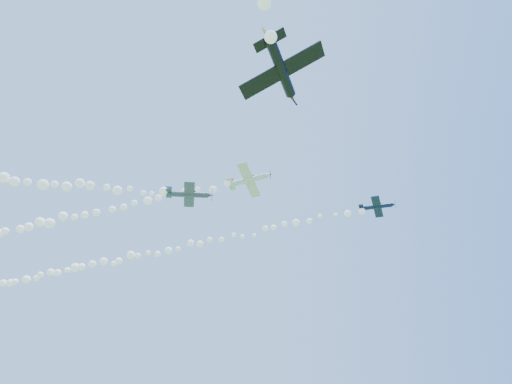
{
  "coord_description": "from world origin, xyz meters",
  "views": [
    {
      "loc": [
        2.46,
        -59.94,
        2.0
      ],
      "look_at": [
        6.23,
        -8.75,
        45.03
      ],
      "focal_mm": 30.0,
      "sensor_mm": 36.0,
      "label": 1
    }
  ],
  "objects": [
    {
      "name": "smoke_trail_navy",
      "position": [
        -10.96,
        11.65,
        46.09
      ],
      "size": [
        72.61,
        33.11,
        2.5
      ],
      "primitive_type": null,
      "color": "white"
    },
    {
      "name": "plane_navy",
      "position": [
        26.95,
        -4.97,
        46.27
      ],
      "size": [
        6.09,
        6.45,
        2.47
      ],
      "rotation": [
        0.06,
        0.1,
        -0.41
      ],
      "color": "#0D173B"
    },
    {
      "name": "plane_white",
      "position": [
        5.32,
        -4.72,
        51.09
      ],
      "size": [
        7.97,
        8.42,
        2.16
      ],
      "rotation": [
        -0.08,
        -0.06,
        -0.37
      ],
      "color": "silver"
    },
    {
      "name": "plane_grey",
      "position": [
        -4.69,
        -4.21,
        47.62
      ],
      "size": [
        8.15,
        8.4,
        2.36
      ],
      "rotation": [
        0.18,
        -0.07,
        0.07
      ],
      "color": "#3B4056"
    },
    {
      "name": "smoke_trail_white",
      "position": [
        -36.95,
        11.66,
        50.77
      ],
      "size": [
        80.25,
        32.92,
        3.33
      ],
      "primitive_type": null,
      "color": "white"
    },
    {
      "name": "plane_black",
      "position": [
        6.44,
        -37.47,
        35.59
      ],
      "size": [
        7.86,
        7.84,
        3.08
      ],
      "rotation": [
        -0.34,
        -0.09,
        1.15
      ],
      "color": "black"
    }
  ]
}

